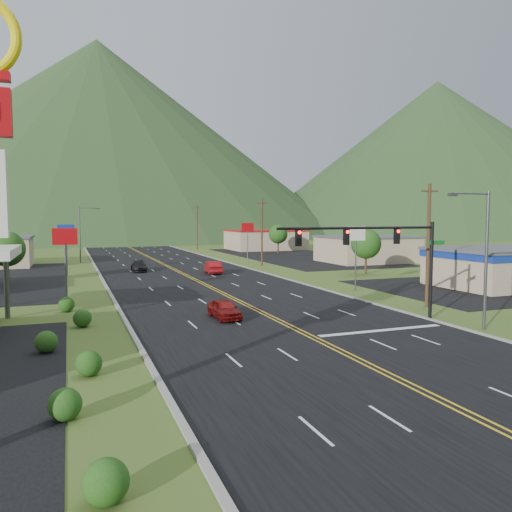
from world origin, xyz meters
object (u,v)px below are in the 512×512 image
object	(u,v)px
streetlight_west	(82,231)
car_red_near	(224,309)
traffic_signal	(384,246)
car_dark_mid	(139,267)
car_red_far	(213,268)
streetlight_east	(483,251)

from	to	relation	value
streetlight_west	car_red_near	bearing A→B (deg)	-80.67
traffic_signal	car_red_near	size ratio (longest dim) A/B	3.22
streetlight_west	car_dark_mid	xyz separation A→B (m)	(6.73, -16.72, -4.49)
car_dark_mid	car_red_far	bearing A→B (deg)	-31.44
traffic_signal	streetlight_west	world-z (taller)	streetlight_west
streetlight_west	car_dark_mid	size ratio (longest dim) A/B	1.90
streetlight_west	car_dark_mid	world-z (taller)	streetlight_west
streetlight_east	car_dark_mid	world-z (taller)	streetlight_east
car_dark_mid	car_red_far	size ratio (longest dim) A/B	0.97
traffic_signal	streetlight_east	world-z (taller)	streetlight_east
car_red_near	streetlight_west	bearing A→B (deg)	97.55
car_red_near	car_dark_mid	size ratio (longest dim) A/B	0.86
streetlight_east	car_red_near	distance (m)	17.80
streetlight_east	car_dark_mid	size ratio (longest dim) A/B	1.90
car_red_far	car_red_near	bearing A→B (deg)	81.38
car_red_far	streetlight_east	bearing A→B (deg)	106.80
streetlight_west	car_red_far	xyz separation A→B (m)	(15.38, -22.66, -4.38)
car_red_near	car_red_far	bearing A→B (deg)	74.12
streetlight_east	car_red_near	world-z (taller)	streetlight_east
traffic_signal	car_red_far	distance (m)	33.76
streetlight_east	car_red_near	bearing A→B (deg)	147.46
streetlight_east	streetlight_west	bearing A→B (deg)	110.86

